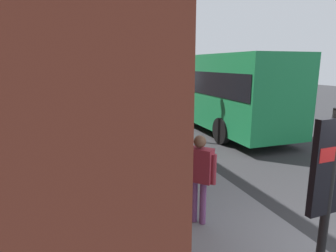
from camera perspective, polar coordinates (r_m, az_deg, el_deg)
The scene contains 13 objects.
ground at distance 10.10m, azimuth 9.01°, elevation -5.10°, with size 60.00×60.00×0.00m, color #2D2D30.
sidewalk_pavement at distance 11.00m, azimuth -8.84°, elevation -3.32°, with size 24.00×3.50×0.12m, color slate.
station_facade at distance 11.47m, azimuth -21.13°, elevation 17.11°, with size 22.00×0.65×8.23m.
bicycle_mid_rack at distance 5.92m, azimuth -8.82°, elevation -12.57°, with size 0.66×1.71×0.97m.
bicycle_under_window at distance 6.77m, azimuth -11.27°, elevation -9.43°, with size 0.48×1.77×0.97m.
bicycle_beside_lamp at distance 7.63m, azimuth -11.66°, elevation -6.92°, with size 0.48×1.77×0.97m.
bicycle_nearest_sign at distance 8.43m, azimuth -13.49°, elevation -5.17°, with size 0.48×1.76×0.97m.
bicycle_by_door at distance 9.31m, azimuth -13.60°, elevation -3.51°, with size 0.50×1.75×0.97m.
transit_info_sign at distance 3.72m, azimuth 29.30°, elevation -9.24°, with size 0.11×0.55×2.40m.
city_bus at distance 14.32m, azimuth 8.28°, elevation 7.85°, with size 10.52×2.72×3.35m.
pedestrian_near_bus at distance 5.20m, azimuth 6.20°, elevation -8.74°, with size 0.51×0.49×1.65m.
pedestrian_crossing_street at distance 6.34m, azimuth -7.96°, elevation -4.29°, with size 0.37×0.65×1.75m.
street_lamp at distance 11.69m, azimuth -2.92°, elevation 14.11°, with size 0.28×0.28×5.52m.
Camera 1 is at (-2.43, 3.70, 2.98)m, focal length 30.84 mm.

